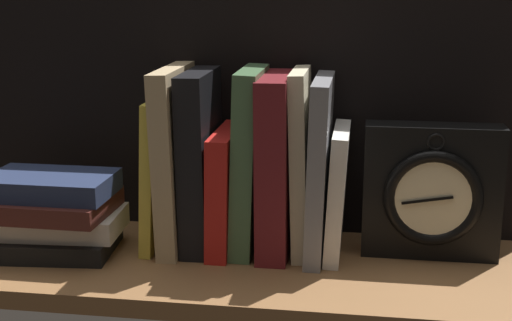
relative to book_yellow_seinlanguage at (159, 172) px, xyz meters
The scene contains 13 objects.
ground_plane 17.93cm from the book_yellow_seinlanguage, 22.61° to the right, with size 84.11×29.23×2.50cm, color brown.
back_panel 17.72cm from the book_yellow_seinlanguage, 35.97° to the left, with size 84.11×1.20×39.95cm, color black.
book_yellow_seinlanguage is the anchor object (origin of this frame).
book_tan_shortstories 3.32cm from the book_yellow_seinlanguage, ahead, with size 2.83×16.39×25.83cm, color tan.
book_black_skeptic 6.42cm from the book_yellow_seinlanguage, ahead, with size 3.73×14.14×25.36cm, color black.
book_red_requiem 10.05cm from the book_yellow_seinlanguage, ahead, with size 3.02×15.44×17.16cm, color red.
book_green_romantic 13.32cm from the book_yellow_seinlanguage, ahead, with size 3.06×13.60×25.84cm, color #476B44.
book_maroon_dawkins 17.16cm from the book_yellow_seinlanguage, ahead, with size 4.19×15.33×25.05cm, color maroon.
book_cream_twain 20.64cm from the book_yellow_seinlanguage, ahead, with size 2.13×12.33×25.82cm, color beige.
book_gray_chess 23.14cm from the book_yellow_seinlanguage, ahead, with size 2.37×16.61×24.81cm, color gray.
book_white_catcher 25.71cm from the book_yellow_seinlanguage, ahead, with size 2.14×14.16×17.89cm, color silver.
framed_clock 38.58cm from the book_yellow_seinlanguage, ahead, with size 18.66×6.11×18.66cm.
book_stack_side 15.66cm from the book_yellow_seinlanguage, 156.94° to the right, with size 19.00×13.69×11.41cm.
Camera 1 is at (16.73, -93.22, 38.48)cm, focal length 51.26 mm.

